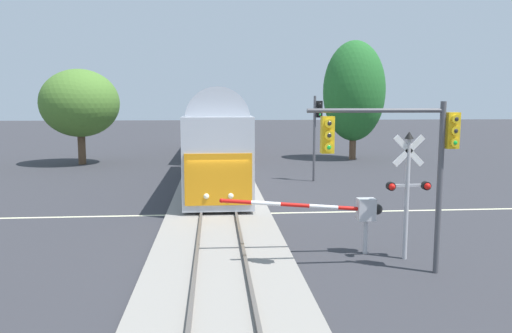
% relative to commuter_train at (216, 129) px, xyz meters
% --- Properties ---
extents(ground_plane, '(220.00, 220.00, 0.00)m').
position_rel_commuter_train_xyz_m(ground_plane, '(-0.00, -16.27, -2.79)').
color(ground_plane, '#333338').
extents(road_centre_stripe, '(44.00, 0.20, 0.01)m').
position_rel_commuter_train_xyz_m(road_centre_stripe, '(-0.00, -16.27, -2.78)').
color(road_centre_stripe, beige).
rests_on(road_centre_stripe, ground).
extents(railway_track, '(4.40, 80.00, 0.32)m').
position_rel_commuter_train_xyz_m(railway_track, '(-0.00, -16.27, -2.69)').
color(railway_track, gray).
rests_on(railway_track, ground).
extents(commuter_train, '(3.04, 37.42, 5.16)m').
position_rel_commuter_train_xyz_m(commuter_train, '(0.00, 0.00, 0.00)').
color(commuter_train, '#B2B7C1').
rests_on(commuter_train, railway_track).
extents(crossing_gate_near, '(5.19, 0.40, 1.88)m').
position_rel_commuter_train_xyz_m(crossing_gate_near, '(4.14, -22.30, -1.36)').
color(crossing_gate_near, '#B7B7BC').
rests_on(crossing_gate_near, ground).
extents(crossing_signal_mast, '(1.36, 0.44, 3.96)m').
position_rel_commuter_train_xyz_m(crossing_signal_mast, '(5.70, -22.97, -0.37)').
color(crossing_signal_mast, '#B2B2B7').
rests_on(crossing_signal_mast, ground).
extents(traffic_signal_near_right, '(4.23, 0.38, 4.86)m').
position_rel_commuter_train_xyz_m(traffic_signal_near_right, '(5.01, -24.27, 0.85)').
color(traffic_signal_near_right, '#4C4C51').
rests_on(traffic_signal_near_right, ground).
extents(traffic_signal_far_side, '(0.53, 0.38, 5.19)m').
position_rel_commuter_train_xyz_m(traffic_signal_far_side, '(6.04, -7.72, 0.69)').
color(traffic_signal_far_side, '#4C4C51').
rests_on(traffic_signal_far_side, ground).
extents(oak_far_right, '(5.12, 5.12, 9.85)m').
position_rel_commuter_train_xyz_m(oak_far_right, '(11.46, 3.50, 2.91)').
color(oak_far_right, brown).
rests_on(oak_far_right, ground).
extents(oak_behind_train, '(5.96, 5.96, 7.32)m').
position_rel_commuter_train_xyz_m(oak_behind_train, '(-10.41, 2.01, 1.92)').
color(oak_behind_train, brown).
rests_on(oak_behind_train, ground).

